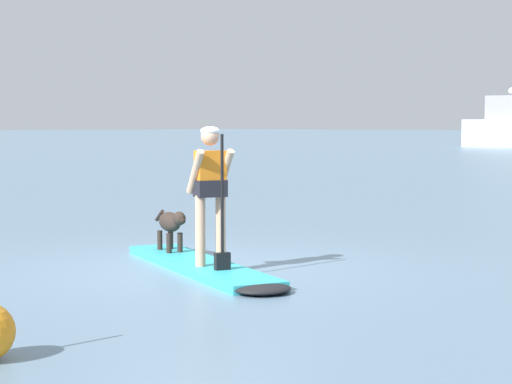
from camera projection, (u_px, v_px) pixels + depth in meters
ground_plane at (200, 270)px, 11.22m from camera, size 400.00×400.00×0.00m
paddleboard at (207, 268)px, 11.01m from camera, size 3.75×1.93×0.10m
person_paddler at (211, 185)px, 10.81m from camera, size 0.68×0.59×1.65m
dog at (171, 223)px, 12.08m from camera, size 1.01×0.45×0.55m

